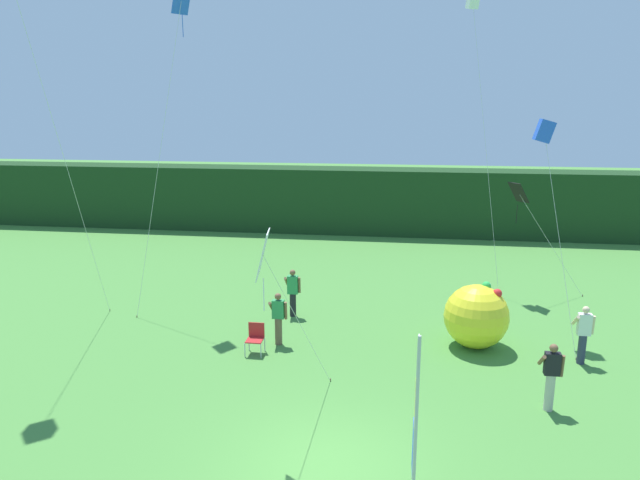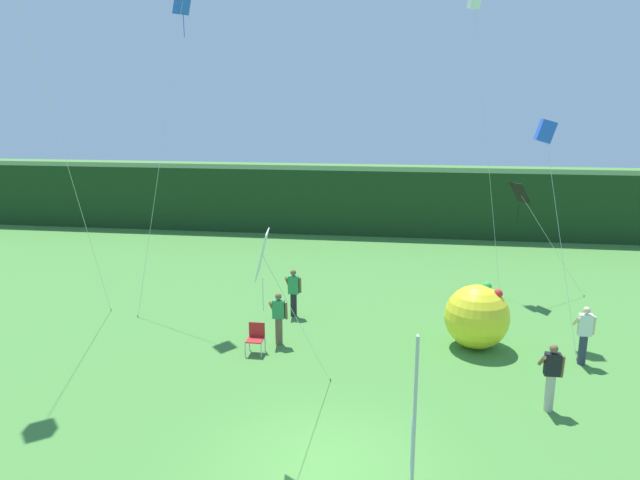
{
  "view_description": "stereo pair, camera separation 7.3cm",
  "coord_description": "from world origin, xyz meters",
  "px_view_note": "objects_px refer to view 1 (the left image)",
  "views": [
    {
      "loc": [
        1.35,
        -10.34,
        7.24
      ],
      "look_at": [
        -0.64,
        3.78,
        3.85
      ],
      "focal_mm": 32.53,
      "sensor_mm": 36.0,
      "label": 1
    },
    {
      "loc": [
        1.42,
        -10.33,
        7.24
      ],
      "look_at": [
        -0.64,
        3.78,
        3.85
      ],
      "focal_mm": 32.53,
      "sensor_mm": 36.0,
      "label": 2
    }
  ],
  "objects_px": {
    "kite_blue_box_1": "(544,132)",
    "kite_white_box_0": "(473,4)",
    "inflatable_balloon": "(476,316)",
    "person_far_right": "(551,375)",
    "folding_chair": "(255,336)",
    "kite_black_diamond_3": "(521,197)",
    "kite_white_diamond_4": "(265,261)",
    "person_mid_field": "(583,333)",
    "person_far_left": "(293,291)",
    "banner_flag": "(415,432)",
    "person_near_banner": "(278,317)",
    "kite_blue_diamond_2": "(178,22)"
  },
  "relations": [
    {
      "from": "kite_blue_box_1",
      "to": "kite_white_box_0",
      "type": "bearing_deg",
      "value": 107.79
    },
    {
      "from": "inflatable_balloon",
      "to": "person_far_right",
      "type": "bearing_deg",
      "value": -69.86
    },
    {
      "from": "person_far_right",
      "to": "folding_chair",
      "type": "distance_m",
      "value": 8.14
    },
    {
      "from": "kite_white_box_0",
      "to": "kite_black_diamond_3",
      "type": "xyz_separation_m",
      "value": [
        1.84,
        -2.58,
        -7.1
      ]
    },
    {
      "from": "kite_white_diamond_4",
      "to": "kite_white_box_0",
      "type": "bearing_deg",
      "value": 68.81
    },
    {
      "from": "kite_white_diamond_4",
      "to": "folding_chair",
      "type": "bearing_deg",
      "value": 107.78
    },
    {
      "from": "person_mid_field",
      "to": "kite_white_diamond_4",
      "type": "xyz_separation_m",
      "value": [
        -7.9,
        -5.08,
        3.2
      ]
    },
    {
      "from": "person_far_left",
      "to": "kite_blue_box_1",
      "type": "xyz_separation_m",
      "value": [
        7.92,
        0.22,
        5.46
      ]
    },
    {
      "from": "banner_flag",
      "to": "kite_white_diamond_4",
      "type": "relative_size",
      "value": 0.76
    },
    {
      "from": "person_far_right",
      "to": "folding_chair",
      "type": "xyz_separation_m",
      "value": [
        -7.81,
        2.24,
        -0.4
      ]
    },
    {
      "from": "banner_flag",
      "to": "person_far_left",
      "type": "relative_size",
      "value": 2.17
    },
    {
      "from": "banner_flag",
      "to": "kite_white_box_0",
      "type": "distance_m",
      "value": 18.16
    },
    {
      "from": "banner_flag",
      "to": "person_mid_field",
      "type": "relative_size",
      "value": 2.12
    },
    {
      "from": "person_near_banner",
      "to": "kite_white_diamond_4",
      "type": "bearing_deg",
      "value": -80.21
    },
    {
      "from": "banner_flag",
      "to": "person_far_right",
      "type": "height_order",
      "value": "banner_flag"
    },
    {
      "from": "kite_blue_diamond_2",
      "to": "kite_white_diamond_4",
      "type": "bearing_deg",
      "value": -60.16
    },
    {
      "from": "person_mid_field",
      "to": "kite_black_diamond_3",
      "type": "xyz_separation_m",
      "value": [
        -0.85,
        5.79,
        2.95
      ]
    },
    {
      "from": "person_far_right",
      "to": "kite_black_diamond_3",
      "type": "relative_size",
      "value": 0.39
    },
    {
      "from": "person_far_right",
      "to": "kite_white_box_0",
      "type": "distance_m",
      "value": 15.09
    },
    {
      "from": "kite_white_box_0",
      "to": "kite_white_diamond_4",
      "type": "bearing_deg",
      "value": -111.19
    },
    {
      "from": "person_near_banner",
      "to": "person_far_right",
      "type": "distance_m",
      "value": 7.84
    },
    {
      "from": "person_far_right",
      "to": "kite_blue_diamond_2",
      "type": "xyz_separation_m",
      "value": [
        -11.14,
        6.05,
        8.92
      ]
    },
    {
      "from": "kite_black_diamond_3",
      "to": "kite_white_diamond_4",
      "type": "relative_size",
      "value": 0.93
    },
    {
      "from": "banner_flag",
      "to": "person_near_banner",
      "type": "bearing_deg",
      "value": 118.59
    },
    {
      "from": "banner_flag",
      "to": "inflatable_balloon",
      "type": "xyz_separation_m",
      "value": [
        2.0,
        7.9,
        -0.76
      ]
    },
    {
      "from": "banner_flag",
      "to": "person_far_left",
      "type": "distance_m",
      "value": 10.5
    },
    {
      "from": "folding_chair",
      "to": "kite_black_diamond_3",
      "type": "distance_m",
      "value": 11.13
    },
    {
      "from": "inflatable_balloon",
      "to": "kite_blue_diamond_2",
      "type": "relative_size",
      "value": 0.18
    },
    {
      "from": "person_mid_field",
      "to": "kite_white_box_0",
      "type": "height_order",
      "value": "kite_white_box_0"
    },
    {
      "from": "person_near_banner",
      "to": "person_mid_field",
      "type": "relative_size",
      "value": 0.96
    },
    {
      "from": "folding_chair",
      "to": "kite_white_diamond_4",
      "type": "bearing_deg",
      "value": -72.22
    },
    {
      "from": "kite_blue_box_1",
      "to": "kite_white_diamond_4",
      "type": "xyz_separation_m",
      "value": [
        -7.01,
        -7.86,
        -2.24
      ]
    },
    {
      "from": "person_mid_field",
      "to": "kite_black_diamond_3",
      "type": "relative_size",
      "value": 0.39
    },
    {
      "from": "person_mid_field",
      "to": "banner_flag",
      "type": "bearing_deg",
      "value": -124.29
    },
    {
      "from": "banner_flag",
      "to": "folding_chair",
      "type": "xyz_separation_m",
      "value": [
        -4.49,
        6.54,
        -1.23
      ]
    },
    {
      "from": "person_far_right",
      "to": "banner_flag",
      "type": "bearing_deg",
      "value": -127.66
    },
    {
      "from": "person_far_left",
      "to": "kite_blue_diamond_2",
      "type": "height_order",
      "value": "kite_blue_diamond_2"
    },
    {
      "from": "person_near_banner",
      "to": "kite_blue_box_1",
      "type": "height_order",
      "value": "kite_blue_box_1"
    },
    {
      "from": "inflatable_balloon",
      "to": "kite_blue_box_1",
      "type": "relative_size",
      "value": 0.3
    },
    {
      "from": "banner_flag",
      "to": "inflatable_balloon",
      "type": "bearing_deg",
      "value": 75.78
    },
    {
      "from": "person_mid_field",
      "to": "kite_white_diamond_4",
      "type": "distance_m",
      "value": 9.92
    },
    {
      "from": "person_far_right",
      "to": "kite_white_box_0",
      "type": "bearing_deg",
      "value": 95.9
    },
    {
      "from": "kite_white_box_0",
      "to": "kite_white_diamond_4",
      "type": "xyz_separation_m",
      "value": [
        -5.21,
        -13.45,
        -6.85
      ]
    },
    {
      "from": "banner_flag",
      "to": "person_mid_field",
      "type": "height_order",
      "value": "banner_flag"
    },
    {
      "from": "person_far_left",
      "to": "kite_white_box_0",
      "type": "height_order",
      "value": "kite_white_box_0"
    },
    {
      "from": "person_near_banner",
      "to": "kite_white_diamond_4",
      "type": "relative_size",
      "value": 0.35
    },
    {
      "from": "inflatable_balloon",
      "to": "kite_white_box_0",
      "type": "distance_m",
      "value": 12.55
    },
    {
      "from": "kite_blue_box_1",
      "to": "inflatable_balloon",
      "type": "bearing_deg",
      "value": -134.31
    },
    {
      "from": "person_far_left",
      "to": "kite_blue_box_1",
      "type": "height_order",
      "value": "kite_blue_box_1"
    },
    {
      "from": "person_far_right",
      "to": "kite_blue_diamond_2",
      "type": "relative_size",
      "value": 0.16
    }
  ]
}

